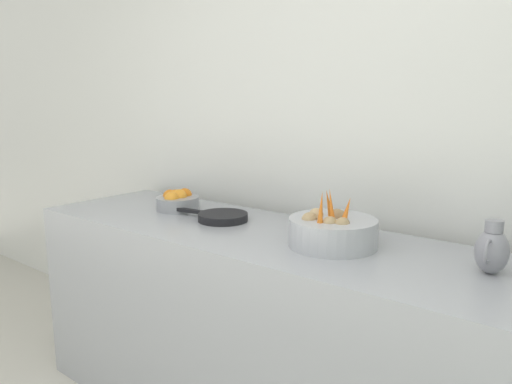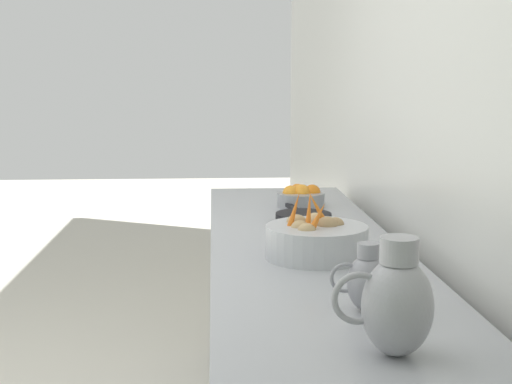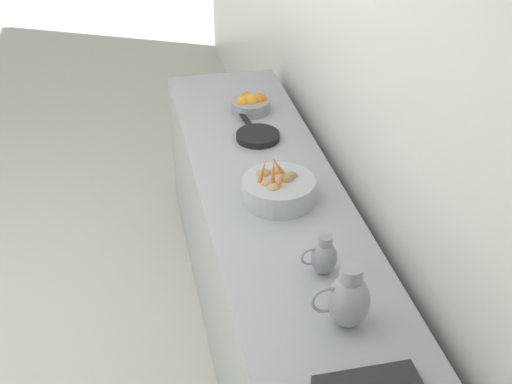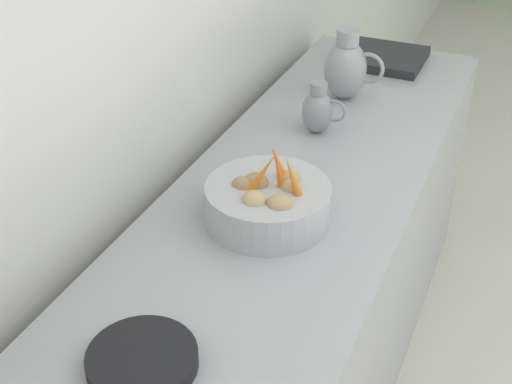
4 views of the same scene
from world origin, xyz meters
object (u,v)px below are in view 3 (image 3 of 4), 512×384
at_px(orange_bowl, 250,104).
at_px(skillet_on_counter, 258,136).
at_px(metal_pitcher_tall, 348,299).
at_px(metal_pitcher_short, 324,257).
at_px(vegetable_colander, 278,189).

height_order(orange_bowl, skillet_on_counter, orange_bowl).
relative_size(metal_pitcher_tall, metal_pitcher_short, 1.47).
bearing_deg(metal_pitcher_short, vegetable_colander, -84.89).
distance_m(orange_bowl, metal_pitcher_tall, 1.74).
bearing_deg(vegetable_colander, metal_pitcher_tall, 93.16).
height_order(vegetable_colander, skillet_on_counter, vegetable_colander).
xyz_separation_m(metal_pitcher_tall, metal_pitcher_short, (-0.00, -0.29, -0.04)).
xyz_separation_m(orange_bowl, metal_pitcher_tall, (0.02, 1.74, 0.07)).
xyz_separation_m(vegetable_colander, skillet_on_counter, (-0.03, -0.59, -0.04)).
height_order(metal_pitcher_tall, metal_pitcher_short, metal_pitcher_tall).
height_order(metal_pitcher_short, skillet_on_counter, metal_pitcher_short).
distance_m(vegetable_colander, metal_pitcher_short, 0.54).
relative_size(vegetable_colander, metal_pitcher_short, 1.92).
bearing_deg(vegetable_colander, skillet_on_counter, -93.20).
bearing_deg(metal_pitcher_tall, orange_bowl, -90.58).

